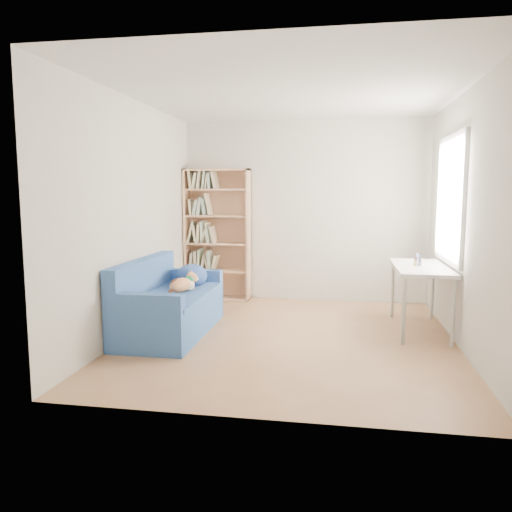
{
  "coord_description": "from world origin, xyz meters",
  "views": [
    {
      "loc": [
        0.54,
        -5.27,
        1.58
      ],
      "look_at": [
        -0.42,
        0.33,
        0.85
      ],
      "focal_mm": 35.0,
      "sensor_mm": 36.0,
      "label": 1
    }
  ],
  "objects": [
    {
      "name": "ground",
      "position": [
        0.0,
        0.0,
        0.0
      ],
      "size": [
        4.0,
        4.0,
        0.0
      ],
      "primitive_type": "plane",
      "color": "#926442",
      "rests_on": "ground"
    },
    {
      "name": "room_shell",
      "position": [
        0.1,
        0.03,
        1.64
      ],
      "size": [
        3.54,
        4.04,
        2.62
      ],
      "color": "silver",
      "rests_on": "ground"
    },
    {
      "name": "sofa",
      "position": [
        -1.36,
        -0.0,
        0.32
      ],
      "size": [
        0.81,
        1.69,
        0.83
      ],
      "rotation": [
        0.0,
        0.0,
        -0.0
      ],
      "color": "navy",
      "rests_on": "ground"
    },
    {
      "name": "bookshelf",
      "position": [
        -1.25,
        1.84,
        0.88
      ],
      "size": [
        0.96,
        0.3,
        1.91
      ],
      "color": "tan",
      "rests_on": "ground"
    },
    {
      "name": "desk",
      "position": [
        1.44,
        0.55,
        0.68
      ],
      "size": [
        0.58,
        1.27,
        0.75
      ],
      "color": "white",
      "rests_on": "ground"
    },
    {
      "name": "pen_cup",
      "position": [
        1.4,
        0.54,
        0.81
      ],
      "size": [
        0.08,
        0.08,
        0.16
      ],
      "color": "white",
      "rests_on": "desk"
    }
  ]
}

